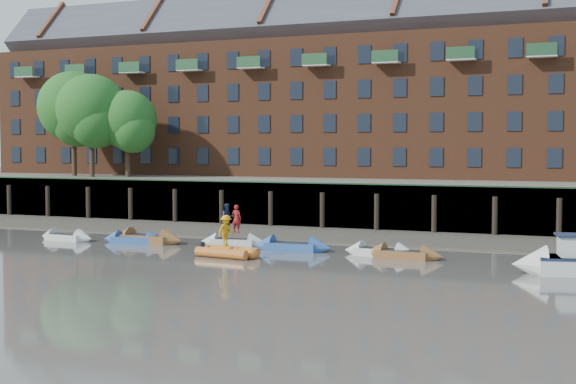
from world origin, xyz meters
The scene contains 19 objects.
ground centered at (0.00, 0.00, 0.00)m, with size 220.00×220.00×0.00m, color #5C5751.
foreshore centered at (0.00, 18.00, 0.00)m, with size 110.00×8.00×0.50m, color #3D382F.
mud_band centered at (0.00, 14.60, 0.00)m, with size 110.00×1.60×0.10m, color #4C4336.
river_wall centered at (0.00, 22.38, 1.59)m, with size 110.00×1.23×3.30m.
bank_terrace centered at (0.00, 36.00, 1.60)m, with size 110.00×28.00×3.20m, color #5E594D.
apartment_terrace centered at (0.00, 36.99, 12.82)m, with size 80.60×15.56×20.98m.
tree_cluster centered at (-25.62, 27.35, 9.00)m, with size 11.76×7.74×9.40m.
rowboat_0 centered at (-14.53, 9.22, 0.20)m, with size 4.04×1.42×1.15m.
rowboat_1 centered at (-9.92, 9.74, 0.21)m, with size 4.14×1.60×1.17m.
rowboat_2 centered at (-9.13, 10.04, 0.25)m, with size 4.96×1.65×1.42m.
rowboat_3 centered at (-3.75, 10.93, 0.21)m, with size 4.17×1.81×1.17m.
rowboat_4 centered at (0.38, 10.01, 0.24)m, with size 4.65×1.48×1.34m.
rowboat_5 centered at (5.56, 9.83, 0.21)m, with size 4.28×1.69×1.21m.
rowboat_6 centered at (6.97, 9.35, 0.22)m, with size 4.37×1.59×1.24m.
rib_tender centered at (-1.76, 6.39, 0.26)m, with size 3.56×2.12×0.60m.
motor_launch centered at (15.27, 7.16, 0.61)m, with size 6.04×3.12×2.38m.
person_rower_a centered at (-3.52, 10.91, 1.62)m, with size 0.60×0.40×1.66m, color maroon.
person_rower_b centered at (-4.21, 11.11, 1.63)m, with size 0.82×0.64×1.69m, color #19233F.
person_rib_crew centered at (-2.01, 6.49, 1.40)m, with size 1.08×0.62×1.67m, color orange.
Camera 1 is at (17.10, -31.75, 5.97)m, focal length 50.00 mm.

